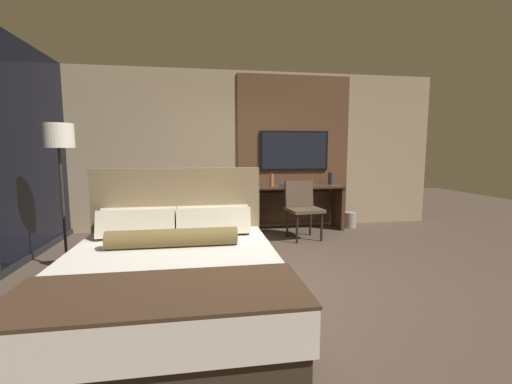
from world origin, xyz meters
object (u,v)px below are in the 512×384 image
at_px(vase_tall, 331,178).
at_px(desk_chair, 302,204).
at_px(desk, 297,200).
at_px(waste_bin, 350,220).
at_px(vase_short, 272,180).
at_px(bed, 172,275).
at_px(floor_lamp, 59,148).
at_px(book, 286,185).
at_px(tv, 294,151).

bearing_deg(vase_tall, desk_chair, -138.46).
xyz_separation_m(desk, waste_bin, (0.99, -0.05, -0.39)).
bearing_deg(desk, vase_tall, 2.90).
distance_m(vase_tall, vase_short, 1.14).
height_order(bed, floor_lamp, floor_lamp).
height_order(vase_tall, vase_short, vase_tall).
bearing_deg(vase_tall, vase_short, -172.89).
distance_m(floor_lamp, book, 3.49).
relative_size(desk_chair, book, 3.53).
xyz_separation_m(desk_chair, vase_tall, (0.74, 0.66, 0.35)).
bearing_deg(floor_lamp, vase_tall, 22.19).
relative_size(vase_tall, book, 0.85).
bearing_deg(bed, vase_tall, 48.37).
distance_m(tv, vase_short, 0.78).
height_order(floor_lamp, vase_tall, floor_lamp).
relative_size(desk_chair, waste_bin, 3.28).
xyz_separation_m(desk_chair, vase_short, (-0.39, 0.52, 0.34)).
relative_size(floor_lamp, vase_tall, 7.73).
xyz_separation_m(bed, desk, (1.96, 2.90, 0.21)).
height_order(floor_lamp, book, floor_lamp).
distance_m(vase_tall, book, 0.88).
bearing_deg(desk_chair, vase_short, 119.31).
xyz_separation_m(desk_chair, book, (-0.12, 0.54, 0.25)).
bearing_deg(floor_lamp, tv, 28.68).
xyz_separation_m(desk, book, (-0.22, -0.08, 0.28)).
bearing_deg(tv, desk_chair, -96.64).
bearing_deg(vase_tall, bed, -131.63).
distance_m(bed, waste_bin, 4.10).
distance_m(tv, book, 0.71).
bearing_deg(floor_lamp, waste_bin, 19.52).
bearing_deg(desk, floor_lamp, -154.48).
relative_size(desk_chair, vase_short, 4.34).
height_order(desk, book, book).
xyz_separation_m(desk_chair, floor_lamp, (-3.20, -0.95, 0.89)).
relative_size(desk, desk_chair, 1.72).
bearing_deg(vase_short, desk_chair, -52.92).
bearing_deg(vase_short, bed, -117.82).
height_order(desk_chair, book, desk_chair).
relative_size(tv, desk_chair, 1.38).
bearing_deg(book, desk_chair, -77.49).
relative_size(desk, book, 6.06).
height_order(tv, floor_lamp, tv).
xyz_separation_m(floor_lamp, vase_short, (2.81, 1.47, -0.54)).
distance_m(desk, floor_lamp, 3.77).
distance_m(desk, waste_bin, 1.07).
distance_m(desk_chair, vase_tall, 1.05).
bearing_deg(desk, book, -159.65).
height_order(desk_chair, vase_short, vase_short).
height_order(desk, waste_bin, desk).
height_order(bed, tv, tv).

